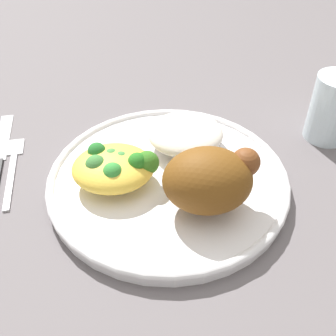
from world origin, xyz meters
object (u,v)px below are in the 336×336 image
(roasted_chicken, at_px, (210,179))
(water_glass, at_px, (332,108))
(rice_pile, at_px, (185,134))
(mac_cheese_with_broccoli, at_px, (115,167))
(plate, at_px, (168,180))
(fork, at_px, (12,167))

(roasted_chicken, relative_size, water_glass, 1.13)
(roasted_chicken, bearing_deg, rice_pile, 98.94)
(roasted_chicken, height_order, mac_cheese_with_broccoli, roasted_chicken)
(rice_pile, bearing_deg, plate, -112.77)
(roasted_chicken, relative_size, mac_cheese_with_broccoli, 1.03)
(rice_pile, height_order, water_glass, water_glass)
(roasted_chicken, bearing_deg, mac_cheese_with_broccoli, 157.06)
(plate, bearing_deg, water_glass, 22.81)
(rice_pile, relative_size, mac_cheese_with_broccoli, 0.95)
(rice_pile, xyz_separation_m, water_glass, (0.21, 0.04, 0.01))
(water_glass, bearing_deg, mac_cheese_with_broccoli, -160.68)
(roasted_chicken, bearing_deg, water_glass, 38.23)
(plate, relative_size, rice_pile, 3.00)
(roasted_chicken, relative_size, rice_pile, 1.08)
(roasted_chicken, xyz_separation_m, mac_cheese_with_broccoli, (-0.11, 0.05, -0.02))
(mac_cheese_with_broccoli, distance_m, fork, 0.15)
(plate, height_order, water_glass, water_glass)
(plate, distance_m, water_glass, 0.25)
(rice_pile, height_order, mac_cheese_with_broccoli, mac_cheese_with_broccoli)
(water_glass, bearing_deg, fork, -172.93)
(fork, bearing_deg, water_glass, 7.07)
(mac_cheese_with_broccoli, relative_size, water_glass, 1.10)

